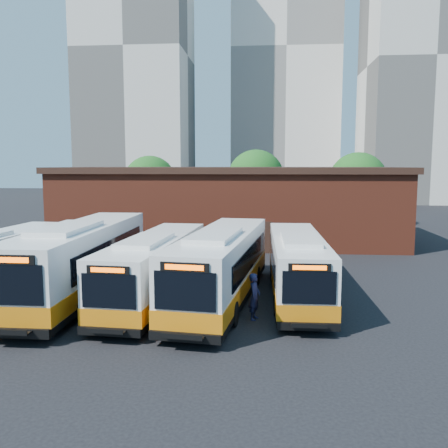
# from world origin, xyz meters

# --- Properties ---
(ground) EXTENTS (220.00, 220.00, 0.00)m
(ground) POSITION_xyz_m (0.00, 0.00, 0.00)
(ground) COLOR black
(bus_west) EXTENTS (2.97, 13.97, 3.80)m
(bus_west) POSITION_xyz_m (-6.06, 1.44, 1.72)
(bus_west) COLOR silver
(bus_west) RESTS_ON ground
(bus_midwest) EXTENTS (3.30, 12.16, 3.28)m
(bus_midwest) POSITION_xyz_m (-2.23, 1.11, 1.49)
(bus_midwest) COLOR silver
(bus_midwest) RESTS_ON ground
(bus_mideast) EXTENTS (4.19, 13.28, 3.57)m
(bus_mideast) POSITION_xyz_m (1.01, 1.18, 1.62)
(bus_mideast) COLOR silver
(bus_mideast) RESTS_ON ground
(bus_east) EXTENTS (2.62, 11.89, 3.23)m
(bus_east) POSITION_xyz_m (4.71, 2.28, 1.46)
(bus_east) COLOR silver
(bus_east) RESTS_ON ground
(transit_worker) EXTENTS (0.63, 0.82, 2.00)m
(transit_worker) POSITION_xyz_m (2.67, -1.47, 1.00)
(transit_worker) COLOR #131738
(transit_worker) RESTS_ON ground
(depot_building) EXTENTS (28.60, 12.60, 6.40)m
(depot_building) POSITION_xyz_m (0.00, 20.00, 3.26)
(depot_building) COLOR maroon
(depot_building) RESTS_ON ground
(tree_west) EXTENTS (6.00, 6.00, 7.65)m
(tree_west) POSITION_xyz_m (-10.00, 32.00, 4.64)
(tree_west) COLOR #382314
(tree_west) RESTS_ON ground
(tree_mid) EXTENTS (6.56, 6.56, 8.36)m
(tree_mid) POSITION_xyz_m (2.00, 34.00, 5.08)
(tree_mid) COLOR #382314
(tree_mid) RESTS_ON ground
(tree_east) EXTENTS (6.24, 6.24, 7.96)m
(tree_east) POSITION_xyz_m (13.00, 31.00, 4.83)
(tree_east) COLOR #382314
(tree_east) RESTS_ON ground
(tower_left) EXTENTS (20.00, 18.00, 56.20)m
(tower_left) POSITION_xyz_m (-22.00, 72.00, 27.84)
(tower_left) COLOR beige
(tower_left) RESTS_ON ground
(tower_center) EXTENTS (22.00, 20.00, 61.20)m
(tower_center) POSITION_xyz_m (7.00, 86.00, 30.34)
(tower_center) COLOR silver
(tower_center) RESTS_ON ground
(tower_right) EXTENTS (18.00, 18.00, 49.20)m
(tower_right) POSITION_xyz_m (30.00, 68.00, 24.34)
(tower_right) COLOR beige
(tower_right) RESTS_ON ground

